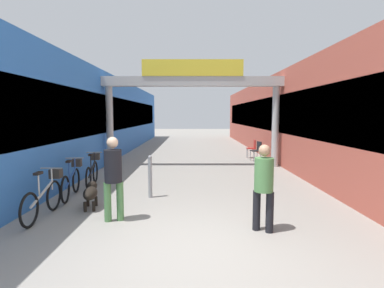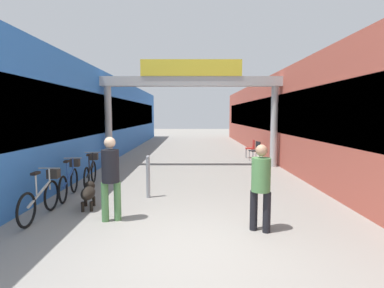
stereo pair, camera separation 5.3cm
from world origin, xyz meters
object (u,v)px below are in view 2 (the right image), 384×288
object	(u,v)px
pedestrian_companion	(262,183)
bollard_post_metal	(149,176)
bicycle_black_third	(92,171)
cafe_chair_black_nearer	(257,149)
pedestrian_with_dog	(112,173)
dog_on_leash	(90,192)
bicycle_silver_nearest	(44,196)
bicycle_blue_second	(71,180)
cafe_chair_red_farther	(253,147)

from	to	relation	value
pedestrian_companion	bollard_post_metal	size ratio (longest dim) A/B	1.45
bicycle_black_third	cafe_chair_black_nearer	xyz separation A→B (m)	(5.94, 4.77, 0.10)
cafe_chair_black_nearer	pedestrian_with_dog	bearing A→B (deg)	-120.27
dog_on_leash	bicycle_silver_nearest	distance (m)	0.95
bicycle_blue_second	pedestrian_companion	bearing A→B (deg)	-27.83
bollard_post_metal	cafe_chair_black_nearer	world-z (taller)	bollard_post_metal
bicycle_blue_second	cafe_chair_black_nearer	bearing A→B (deg)	44.57
pedestrian_companion	bollard_post_metal	distance (m)	3.25
pedestrian_companion	bicycle_silver_nearest	distance (m)	4.43
bicycle_silver_nearest	bicycle_blue_second	bearing A→B (deg)	91.87
bollard_post_metal	pedestrian_with_dog	bearing A→B (deg)	-106.12
bicycle_silver_nearest	cafe_chair_red_farther	world-z (taller)	bicycle_silver_nearest
cafe_chair_black_nearer	cafe_chair_red_farther	size ratio (longest dim) A/B	1.00
bicycle_silver_nearest	bicycle_black_third	bearing A→B (deg)	88.26
bollard_post_metal	bicycle_silver_nearest	bearing A→B (deg)	-144.12
dog_on_leash	bicycle_blue_second	bearing A→B (deg)	130.05
bicycle_silver_nearest	cafe_chair_red_farther	bearing A→B (deg)	54.59
pedestrian_with_dog	pedestrian_companion	size ratio (longest dim) A/B	1.06
bollard_post_metal	cafe_chair_black_nearer	size ratio (longest dim) A/B	1.22
pedestrian_with_dog	bicycle_silver_nearest	world-z (taller)	pedestrian_with_dog
pedestrian_with_dog	cafe_chair_black_nearer	bearing A→B (deg)	59.73
pedestrian_with_dog	bicycle_black_third	xyz separation A→B (m)	(-1.41, 2.99, -0.52)
dog_on_leash	cafe_chair_black_nearer	bearing A→B (deg)	52.78
bicycle_silver_nearest	cafe_chair_black_nearer	size ratio (longest dim) A/B	1.90
pedestrian_with_dog	bollard_post_metal	bearing A→B (deg)	73.88
bicycle_blue_second	bollard_post_metal	world-z (taller)	bollard_post_metal
bicycle_silver_nearest	bicycle_black_third	size ratio (longest dim) A/B	1.01
pedestrian_with_dog	bicycle_blue_second	distance (m)	2.41
dog_on_leash	cafe_chair_red_farther	xyz separation A→B (m)	(5.24, 7.87, 0.18)
bollard_post_metal	cafe_chair_red_farther	size ratio (longest dim) A/B	1.22
pedestrian_companion	bicycle_black_third	size ratio (longest dim) A/B	0.94
pedestrian_companion	dog_on_leash	world-z (taller)	pedestrian_companion
pedestrian_with_dog	bollard_post_metal	distance (m)	1.80
dog_on_leash	bollard_post_metal	bearing A→B (deg)	35.13
dog_on_leash	bollard_post_metal	xyz separation A→B (m)	(1.23, 0.86, 0.20)
bicycle_blue_second	bollard_post_metal	size ratio (longest dim) A/B	1.55
pedestrian_companion	bicycle_blue_second	distance (m)	4.97
bollard_post_metal	cafe_chair_red_farther	distance (m)	8.08
bicycle_silver_nearest	bollard_post_metal	size ratio (longest dim) A/B	1.55
cafe_chair_red_farther	pedestrian_companion	bearing A→B (deg)	-100.24
bicycle_blue_second	cafe_chair_black_nearer	world-z (taller)	bicycle_blue_second
bollard_post_metal	cafe_chair_red_farther	bearing A→B (deg)	60.17
dog_on_leash	pedestrian_companion	bearing A→B (deg)	-20.78
bicycle_blue_second	bicycle_black_third	world-z (taller)	same
bicycle_black_third	cafe_chair_red_farther	distance (m)	8.22
pedestrian_with_dog	cafe_chair_red_farther	world-z (taller)	pedestrian_with_dog
pedestrian_companion	bicycle_silver_nearest	world-z (taller)	pedestrian_companion
pedestrian_with_dog	bicycle_black_third	bearing A→B (deg)	115.26
pedestrian_with_dog	cafe_chair_black_nearer	xyz separation A→B (m)	(4.53, 7.76, -0.42)
bicycle_black_third	cafe_chair_black_nearer	bearing A→B (deg)	38.78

